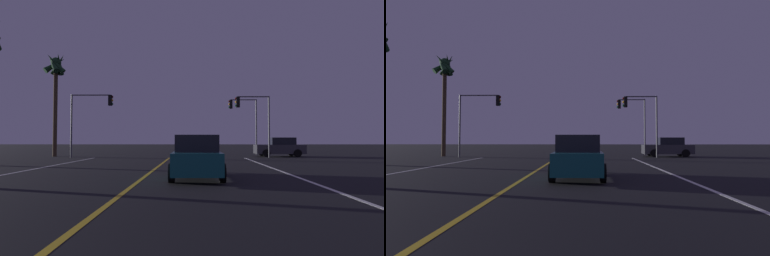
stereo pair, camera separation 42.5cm
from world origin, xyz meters
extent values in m
cube|color=silver|center=(6.22, 10.42, 0.00)|extent=(0.16, 32.84, 0.01)
cube|color=gold|center=(0.00, 10.42, 0.00)|extent=(0.16, 32.84, 0.01)
cylinder|color=black|center=(8.29, 28.11, 0.34)|extent=(0.68, 0.22, 0.68)
cylinder|color=black|center=(8.29, 29.91, 0.34)|extent=(0.68, 0.22, 0.68)
cylinder|color=black|center=(10.99, 28.11, 0.34)|extent=(0.68, 0.22, 0.68)
cylinder|color=black|center=(10.99, 29.91, 0.34)|extent=(0.68, 0.22, 0.68)
cube|color=#38383D|center=(9.64, 29.01, 0.66)|extent=(4.30, 1.80, 0.80)
cube|color=black|center=(9.89, 29.01, 1.38)|extent=(2.10, 1.60, 0.64)
cube|color=red|center=(11.74, 28.41, 0.76)|extent=(0.08, 0.24, 0.16)
cube|color=red|center=(11.74, 29.61, 0.76)|extent=(0.08, 0.24, 0.16)
cylinder|color=black|center=(1.23, 14.43, 0.34)|extent=(0.22, 0.68, 0.68)
cylinder|color=black|center=(3.03, 14.43, 0.34)|extent=(0.22, 0.68, 0.68)
cylinder|color=black|center=(1.23, 11.73, 0.34)|extent=(0.22, 0.68, 0.68)
cylinder|color=black|center=(3.03, 11.73, 0.34)|extent=(0.22, 0.68, 0.68)
cube|color=#145156|center=(2.13, 13.08, 0.66)|extent=(1.80, 4.30, 0.80)
cube|color=black|center=(2.13, 12.83, 1.38)|extent=(1.60, 2.10, 0.64)
cube|color=red|center=(1.53, 10.98, 0.76)|extent=(0.24, 0.08, 0.16)
cube|color=red|center=(2.73, 10.98, 0.76)|extent=(0.24, 0.08, 0.16)
cylinder|color=#4C4C51|center=(8.36, 27.34, 2.60)|extent=(0.14, 0.14, 5.19)
cylinder|color=#4C4C51|center=(7.06, 27.34, 5.14)|extent=(2.60, 0.10, 0.10)
cube|color=black|center=(5.75, 27.34, 4.69)|extent=(0.28, 0.36, 0.90)
sphere|color=#3A0605|center=(5.59, 27.34, 4.99)|extent=(0.20, 0.20, 0.20)
sphere|color=orange|center=(5.59, 27.34, 4.69)|extent=(0.20, 0.20, 0.20)
sphere|color=#063816|center=(5.59, 27.34, 4.39)|extent=(0.20, 0.20, 0.20)
cylinder|color=#4C4C51|center=(-8.36, 27.34, 2.67)|extent=(0.14, 0.14, 5.34)
cylinder|color=#4C4C51|center=(-6.72, 27.34, 5.29)|extent=(3.28, 0.10, 0.10)
cube|color=black|center=(-5.08, 27.34, 4.84)|extent=(0.28, 0.36, 0.90)
sphere|color=#3A0605|center=(-4.92, 27.34, 5.14)|extent=(0.20, 0.20, 0.20)
sphere|color=orange|center=(-4.92, 27.34, 4.84)|extent=(0.20, 0.20, 0.20)
sphere|color=#063816|center=(-4.92, 27.34, 4.54)|extent=(0.20, 0.20, 0.20)
cylinder|color=#4C4C51|center=(8.36, 32.84, 2.81)|extent=(0.14, 0.14, 5.62)
cylinder|color=#4C4C51|center=(7.08, 32.84, 5.57)|extent=(2.56, 0.10, 0.10)
cube|color=black|center=(5.80, 32.84, 5.12)|extent=(0.28, 0.36, 0.90)
sphere|color=#3A0605|center=(5.64, 32.84, 5.42)|extent=(0.20, 0.20, 0.20)
sphere|color=orange|center=(5.64, 32.84, 5.12)|extent=(0.20, 0.20, 0.20)
sphere|color=#063816|center=(5.64, 32.84, 4.82)|extent=(0.20, 0.20, 0.20)
cylinder|color=#473826|center=(-10.48, 29.03, 4.13)|extent=(0.36, 0.36, 8.26)
sphere|color=#19381E|center=(-10.48, 29.03, 8.51)|extent=(0.90, 0.90, 0.90)
cone|color=#19381E|center=(-10.19, 29.07, 8.36)|extent=(0.77, 1.60, 1.97)
cone|color=#19381E|center=(-10.39, 29.31, 8.36)|extent=(1.70, 1.03, 2.01)
cone|color=#19381E|center=(-10.67, 29.26, 8.36)|extent=(1.92, 1.71, 1.77)
cone|color=#19381E|center=(-10.67, 28.79, 8.36)|extent=(1.74, 1.57, 1.94)
cone|color=#19381E|center=(-10.42, 28.73, 8.36)|extent=(1.86, 0.93, 1.92)
camera|label=1|loc=(2.02, 0.38, 1.53)|focal=29.94mm
camera|label=2|loc=(2.45, 0.38, 1.53)|focal=29.94mm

